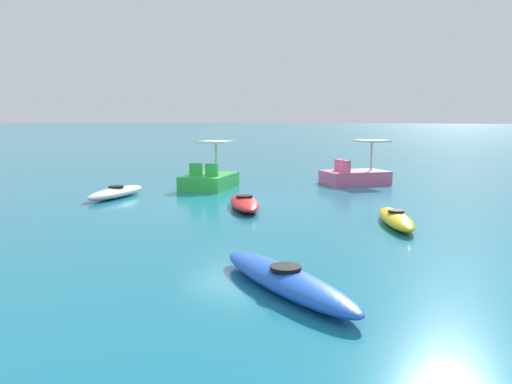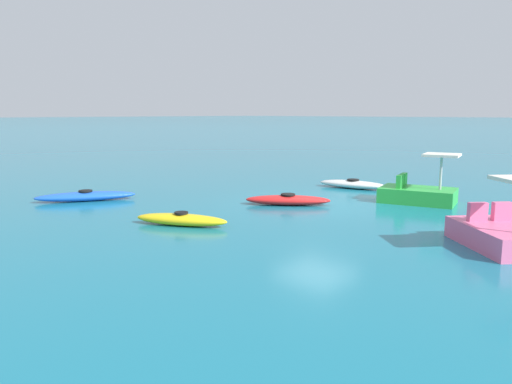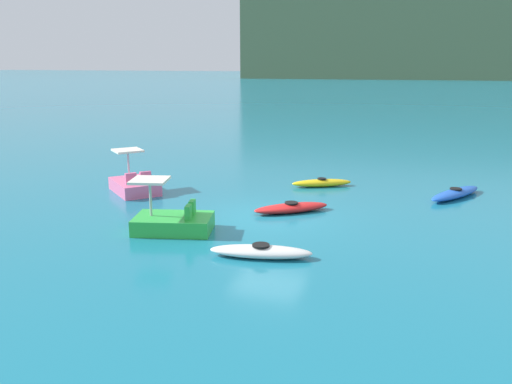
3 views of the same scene
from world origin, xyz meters
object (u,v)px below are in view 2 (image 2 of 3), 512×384
at_px(kayak_red, 288,200).
at_px(pedal_boat_green, 418,193).
at_px(kayak_blue, 86,196).
at_px(pedal_boat_pink, 503,233).
at_px(kayak_white, 353,184).
at_px(kayak_yellow, 181,219).

distance_m(kayak_red, pedal_boat_green, 4.45).
relative_size(kayak_blue, pedal_boat_pink, 1.16).
xyz_separation_m(kayak_white, kayak_red, (-0.42, 4.58, -0.00)).
bearing_deg(kayak_white, kayak_red, 95.25).
xyz_separation_m(kayak_red, pedal_boat_green, (-2.93, -3.34, 0.17)).
height_order(kayak_white, kayak_blue, same).
relative_size(kayak_yellow, kayak_blue, 0.79).
distance_m(kayak_yellow, kayak_red, 4.30).
xyz_separation_m(kayak_red, pedal_boat_pink, (-6.88, 0.73, 0.17)).
xyz_separation_m(kayak_white, kayak_blue, (5.12, 8.79, -0.00)).
bearing_deg(pedal_boat_pink, kayak_red, -6.08).
height_order(kayak_white, pedal_boat_green, pedal_boat_green).
bearing_deg(kayak_blue, pedal_boat_green, -138.28).
height_order(kayak_blue, kayak_red, same).
distance_m(kayak_blue, kayak_red, 6.97).
relative_size(kayak_white, kayak_blue, 0.89).
height_order(kayak_yellow, kayak_blue, same).
bearing_deg(kayak_red, kayak_yellow, 87.99).
bearing_deg(pedal_boat_green, kayak_red, 48.77).
height_order(kayak_red, pedal_boat_green, pedal_boat_green).
distance_m(kayak_blue, pedal_boat_pink, 12.90).
bearing_deg(pedal_boat_green, pedal_boat_pink, 134.10).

